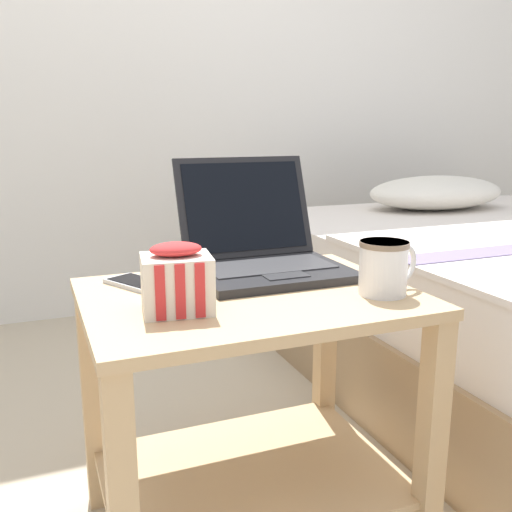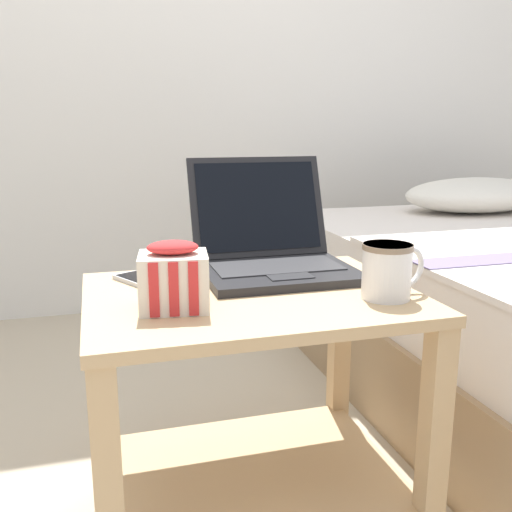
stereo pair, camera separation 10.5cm
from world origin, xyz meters
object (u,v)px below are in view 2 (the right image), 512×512
snack_bag (174,278)px  cell_phone (147,281)px  mug_front_left (388,268)px  laptop (272,250)px

snack_bag → cell_phone: (-0.03, 0.18, -0.05)m
mug_front_left → cell_phone: 0.48m
snack_bag → cell_phone: size_ratio=0.77×
mug_front_left → snack_bag: bearing=173.5°
laptop → cell_phone: size_ratio=1.96×
laptop → snack_bag: (-0.25, -0.21, 0.01)m
mug_front_left → cell_phone: bearing=151.9°
cell_phone → mug_front_left: bearing=-28.1°
laptop → snack_bag: laptop is taller
snack_bag → mug_front_left: bearing=-6.5°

